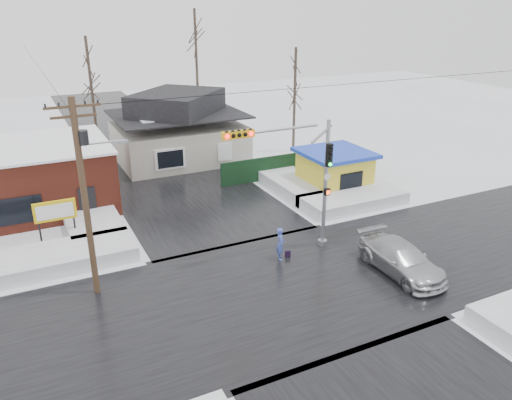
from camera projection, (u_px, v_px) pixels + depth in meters
name	position (u px, v px, depth m)	size (l,w,h in m)	color
ground	(286.00, 288.00, 23.40)	(120.00, 120.00, 0.00)	white
road_ns	(286.00, 287.00, 23.39)	(10.00, 120.00, 0.02)	black
road_ew	(286.00, 287.00, 23.39)	(120.00, 10.00, 0.02)	black
snowbank_nw	(65.00, 257.00, 25.41)	(7.00, 3.00, 0.80)	white
snowbank_ne	(353.00, 200.00, 32.78)	(7.00, 3.00, 0.80)	white
snowbank_nside_w	(89.00, 215.00, 30.40)	(3.00, 8.00, 0.80)	white
snowbank_nside_e	(289.00, 181.00, 36.13)	(3.00, 8.00, 0.80)	white
traffic_signal	(301.00, 171.00, 25.20)	(6.05, 0.68, 7.00)	gray
utility_pole	(85.00, 188.00, 21.19)	(3.15, 0.44, 9.00)	#382619
brick_building	(10.00, 179.00, 31.48)	(12.20, 8.20, 4.12)	maroon
marquee_sign	(55.00, 212.00, 26.93)	(2.20, 0.21, 2.55)	black
house	(178.00, 129.00, 41.61)	(10.40, 8.40, 5.76)	beige
kiosk	(334.00, 170.00, 35.09)	(4.60, 4.60, 2.88)	yellow
fence	(270.00, 168.00, 37.41)	(8.00, 0.12, 1.80)	black
tree_far_left	(88.00, 62.00, 40.53)	(3.00, 3.00, 10.00)	#332821
tree_far_mid	(195.00, 37.00, 45.70)	(3.00, 3.00, 12.00)	#332821
tree_far_right	(295.00, 70.00, 42.36)	(3.00, 3.00, 9.00)	#332821
pedestrian	(280.00, 244.00, 25.69)	(0.64, 0.42, 1.76)	#4256B9
car	(401.00, 259.00, 24.44)	(2.09, 5.14, 1.49)	#B5B8BD
shopping_bag	(288.00, 254.00, 26.13)	(0.28, 0.12, 0.35)	black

